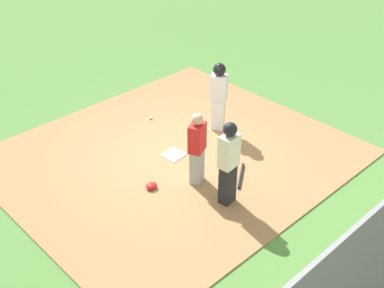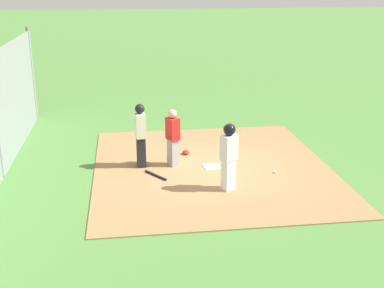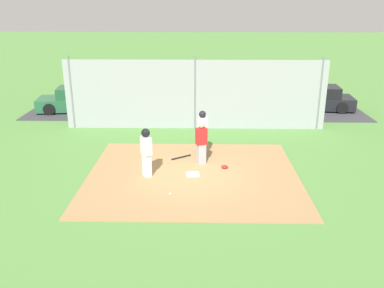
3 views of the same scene
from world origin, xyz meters
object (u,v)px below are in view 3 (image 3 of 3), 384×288
(home_plate, at_px, (193,174))
(umpire, at_px, (202,132))
(baseball_bat, at_px, (181,157))
(parked_car_green, at_px, (79,100))
(catcher_mask, at_px, (225,167))
(parked_car_red, at_px, (135,98))
(parked_car_dark, at_px, (314,99))
(runner, at_px, (146,149))
(catcher, at_px, (201,142))
(baseball, at_px, (170,194))

(home_plate, bearing_deg, umpire, -99.60)
(umpire, bearing_deg, baseball_bat, -73.27)
(umpire, relative_size, parked_car_green, 0.40)
(catcher_mask, distance_m, parked_car_green, 11.03)
(parked_car_red, bearing_deg, umpire, 109.06)
(baseball_bat, relative_size, parked_car_red, 0.19)
(parked_car_dark, bearing_deg, umpire, 54.34)
(runner, bearing_deg, parked_car_dark, 16.99)
(catcher, distance_m, parked_car_dark, 10.24)
(umpire, bearing_deg, catcher, -8.24)
(catcher_mask, distance_m, parked_car_red, 9.82)
(baseball_bat, bearing_deg, parked_car_red, -104.44)
(catcher, relative_size, umpire, 0.90)
(runner, bearing_deg, catcher_mask, -17.21)
(catcher, bearing_deg, home_plate, -40.12)
(parked_car_red, bearing_deg, runner, 93.33)
(baseball, relative_size, parked_car_green, 0.02)
(catcher, xyz_separation_m, parked_car_red, (3.69, -8.24, -0.24))
(parked_car_red, distance_m, parked_car_green, 3.01)
(umpire, bearing_deg, runner, -48.51)
(baseball, bearing_deg, catcher_mask, -129.50)
(umpire, bearing_deg, parked_car_dark, 133.73)
(parked_car_green, bearing_deg, catcher_mask, 125.54)
(runner, bearing_deg, baseball, -91.01)
(runner, relative_size, parked_car_green, 0.39)
(baseball_bat, relative_size, parked_car_green, 0.19)
(baseball_bat, xyz_separation_m, catcher_mask, (-1.60, 1.00, 0.03))
(umpire, bearing_deg, home_plate, -15.55)
(home_plate, distance_m, parked_car_dark, 11.27)
(home_plate, xyz_separation_m, parked_car_green, (6.35, -8.68, 0.57))
(parked_car_dark, xyz_separation_m, parked_car_red, (9.90, -0.10, 0.00))
(baseball, xyz_separation_m, parked_car_red, (2.73, -10.88, 0.55))
(umpire, distance_m, parked_car_red, 8.27)
(umpire, xyz_separation_m, baseball, (1.00, 3.51, -0.90))
(baseball, bearing_deg, parked_car_green, -61.06)
(umpire, height_order, parked_car_green, umpire)
(home_plate, bearing_deg, baseball, 67.13)
(catcher_mask, bearing_deg, baseball_bat, -32.03)
(baseball_bat, distance_m, parked_car_dark, 10.33)
(parked_car_dark, bearing_deg, runner, 53.83)
(catcher, height_order, parked_car_green, catcher)
(home_plate, relative_size, baseball, 5.95)
(parked_car_dark, relative_size, parked_car_red, 0.98)
(umpire, relative_size, parked_car_red, 0.40)
(catcher_mask, bearing_deg, parked_car_red, -62.52)
(umpire, distance_m, baseball_bat, 1.25)
(parked_car_dark, height_order, parked_car_red, same)
(catcher_mask, distance_m, baseball, 2.82)
(runner, relative_size, baseball, 22.81)
(runner, xyz_separation_m, baseball, (-0.88, 1.46, -0.93))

